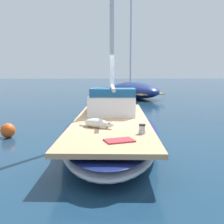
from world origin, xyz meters
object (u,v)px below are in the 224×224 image
at_px(deck_towel, 119,140).
at_px(mooring_buoy, 8,130).
at_px(deck_winch, 142,129).
at_px(coiled_rope, 88,125).
at_px(moored_boat_far_astern, 134,90).
at_px(dog_white, 98,123).
at_px(sailboat_main, 111,130).

distance_m(deck_towel, mooring_buoy, 4.46).
xyz_separation_m(deck_winch, coiled_rope, (-1.25, 0.88, -0.08)).
height_order(moored_boat_far_astern, mooring_buoy, moored_boat_far_astern).
relative_size(dog_white, moored_boat_far_astern, 0.12).
bearing_deg(deck_towel, coiled_rope, 115.27).
relative_size(coiled_rope, mooring_buoy, 0.74).
height_order(deck_winch, coiled_rope, deck_winch).
height_order(sailboat_main, moored_boat_far_astern, moored_boat_far_astern).
xyz_separation_m(sailboat_main, deck_towel, (0.11, -2.49, 0.34)).
bearing_deg(moored_boat_far_astern, deck_winch, -95.05).
relative_size(deck_winch, mooring_buoy, 0.48).
distance_m(sailboat_main, dog_white, 1.33).
relative_size(deck_towel, moored_boat_far_astern, 0.08).
bearing_deg(sailboat_main, coiled_rope, -121.99).
height_order(sailboat_main, dog_white, dog_white).
bearing_deg(sailboat_main, mooring_buoy, 170.61).
distance_m(coiled_rope, mooring_buoy, 2.98).
relative_size(deck_winch, deck_towel, 0.38).
bearing_deg(sailboat_main, moored_boat_far_astern, 81.39).
xyz_separation_m(dog_white, deck_winch, (0.99, -0.64, -0.01)).
relative_size(deck_towel, mooring_buoy, 1.27).
bearing_deg(deck_towel, dog_white, 109.99).
distance_m(coiled_rope, moored_boat_far_astern, 13.95).
relative_size(dog_white, deck_winch, 4.25).
distance_m(dog_white, coiled_rope, 0.36).
height_order(sailboat_main, deck_winch, deck_winch).
relative_size(moored_boat_far_astern, mooring_buoy, 16.48).
relative_size(dog_white, coiled_rope, 2.75).
xyz_separation_m(deck_winch, moored_boat_far_astern, (1.29, 14.60, -0.15)).
bearing_deg(deck_winch, deck_towel, -129.42).
xyz_separation_m(coiled_rope, deck_towel, (0.72, -1.52, -0.01)).
bearing_deg(dog_white, sailboat_main, 73.70).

